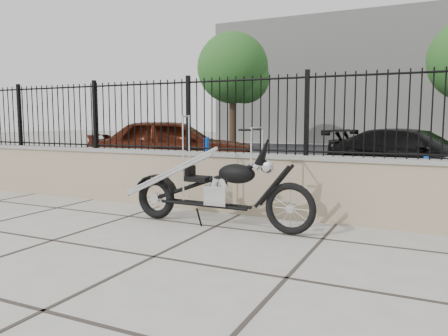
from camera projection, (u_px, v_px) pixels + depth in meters
ground_plane at (154, 257)px, 4.75m from camera, size 90.00×90.00×0.00m
parking_lot at (350, 161)px, 15.96m from camera, size 30.00×30.00×0.00m
retaining_wall at (243, 183)px, 6.94m from camera, size 14.00×0.36×0.96m
iron_fence at (244, 115)px, 6.82m from camera, size 14.00×0.08×1.20m
background_building at (389, 81)px, 28.09m from camera, size 22.00×6.00×8.00m
chopper_motorcycle at (215, 170)px, 6.06m from camera, size 2.64×0.52×1.58m
car_red at (174, 146)px, 12.07m from camera, size 4.89×3.54×1.55m
car_black at (414, 155)px, 10.66m from camera, size 4.71×3.17×1.27m
bollard_a at (206, 160)px, 10.26m from camera, size 0.14×0.14×1.07m
bollard_b at (426, 182)px, 7.39m from camera, size 0.12×0.12×0.87m
tree_left at (233, 65)px, 22.44m from camera, size 3.65×3.65×6.17m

